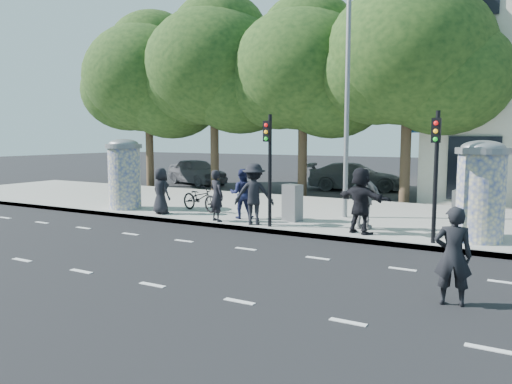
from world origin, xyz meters
The scene contains 26 objects.
ground centered at (0.00, 0.00, 0.00)m, with size 120.00×120.00×0.00m, color black.
sidewalk centered at (0.00, 7.50, 0.07)m, with size 40.00×8.00×0.15m, color gray.
curb centered at (0.00, 3.55, 0.07)m, with size 40.00×0.10×0.16m, color slate.
lane_dash_near centered at (0.00, -2.20, 0.00)m, with size 32.00×0.12×0.01m, color silver.
lane_dash_far centered at (0.00, 1.40, 0.00)m, with size 32.00×0.12×0.01m, color silver.
ad_column_left centered at (-7.20, 4.50, 1.54)m, with size 1.36×1.36×2.65m.
ad_column_right centered at (5.20, 4.70, 1.54)m, with size 1.36×1.36×2.65m.
traffic_pole_near centered at (-0.60, 3.79, 2.23)m, with size 0.22×0.31×3.40m.
traffic_pole_far centered at (4.20, 3.79, 2.23)m, with size 0.22×0.31×3.40m.
street_lamp centered at (0.80, 6.63, 4.79)m, with size 0.25×0.93×8.00m.
tree_far_left centered at (-13.00, 12.50, 6.19)m, with size 7.20×7.20×9.26m.
tree_mid_left centered at (-8.50, 12.50, 6.50)m, with size 7.20×7.20×9.57m.
tree_near_left centered at (-3.50, 12.70, 6.06)m, with size 6.80×6.80×8.97m.
tree_center centered at (1.50, 12.30, 6.31)m, with size 7.00×7.00×9.30m.
ped_a centered at (-5.14, 4.15, 0.97)m, with size 0.80×0.52×1.65m, color black.
ped_b centered at (-2.55, 3.85, 0.99)m, with size 0.61×0.40×1.67m, color black.
ped_c centered at (-2.14, 4.74, 0.98)m, with size 0.81×0.63×1.67m, color #1C2046.
ped_d centered at (-1.20, 3.93, 1.11)m, with size 1.24×0.71×1.92m, color black.
ped_e centered at (2.05, 4.86, 1.06)m, with size 1.07×0.61×1.83m, color gray.
ped_f centered at (2.15, 4.16, 1.10)m, with size 1.76×0.63×1.89m, color black.
man_road centered at (5.28, -0.52, 0.86)m, with size 0.63×0.41×1.73m, color black.
bicycle centered at (-4.32, 5.37, 0.64)m, with size 1.87×0.65×0.98m, color black.
cabinet_left centered at (-0.43, 5.11, 0.75)m, with size 0.57×0.42×1.20m, color slate.
cabinet_right centered at (4.78, 5.17, 0.79)m, with size 0.61×0.44×1.27m, color slate.
car_left centered at (-11.42, 14.86, 0.78)m, with size 4.57×1.84×1.56m, color #515158.
car_right centered at (-2.08, 16.47, 0.73)m, with size 5.05×2.05×1.47m, color #56595D.
Camera 1 is at (6.46, -9.48, 2.91)m, focal length 35.00 mm.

